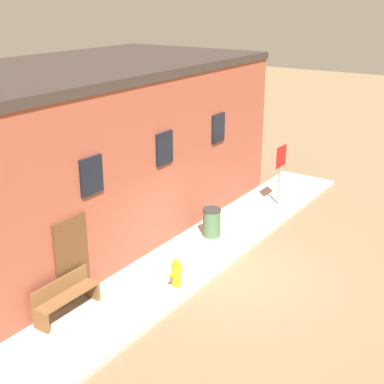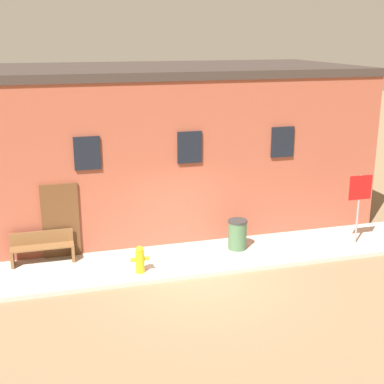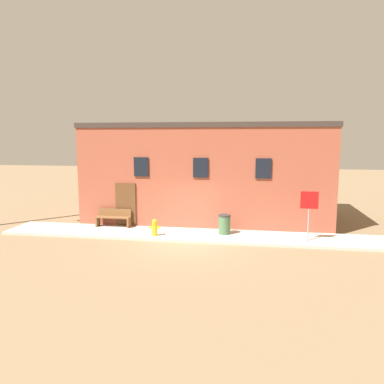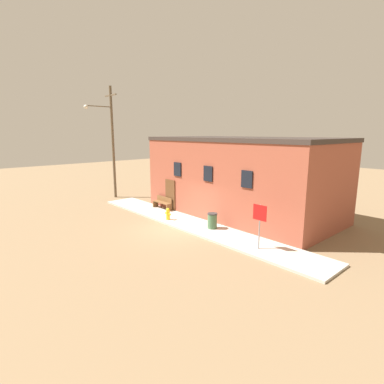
{
  "view_description": "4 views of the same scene",
  "coord_description": "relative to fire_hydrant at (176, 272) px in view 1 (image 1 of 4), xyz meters",
  "views": [
    {
      "loc": [
        -10.99,
        -6.33,
        6.93
      ],
      "look_at": [
        0.1,
        1.1,
        2.0
      ],
      "focal_mm": 50.0,
      "sensor_mm": 36.0,
      "label": 1
    },
    {
      "loc": [
        -3.61,
        -12.05,
        6.05
      ],
      "look_at": [
        0.1,
        1.1,
        2.0
      ],
      "focal_mm": 50.0,
      "sensor_mm": 36.0,
      "label": 2
    },
    {
      "loc": [
        2.76,
        -14.89,
        4.34
      ],
      "look_at": [
        0.1,
        1.1,
        2.0
      ],
      "focal_mm": 35.0,
      "sensor_mm": 36.0,
      "label": 3
    },
    {
      "loc": [
        12.68,
        -10.15,
        5.37
      ],
      "look_at": [
        0.1,
        1.1,
        2.0
      ],
      "focal_mm": 28.0,
      "sensor_mm": 36.0,
      "label": 4
    }
  ],
  "objects": [
    {
      "name": "fire_hydrant",
      "position": [
        0.0,
        0.0,
        0.0
      ],
      "size": [
        0.49,
        0.23,
        0.74
      ],
      "color": "gold",
      "rests_on": "sidewalk"
    },
    {
      "name": "ground_plane",
      "position": [
        1.46,
        -0.52,
        -0.48
      ],
      "size": [
        80.0,
        80.0,
        0.0
      ],
      "primitive_type": "plane",
      "color": "#846B4C"
    },
    {
      "name": "sidewalk",
      "position": [
        1.46,
        0.58,
        -0.42
      ],
      "size": [
        16.98,
        2.19,
        0.12
      ],
      "color": "#BCB7AD",
      "rests_on": "ground"
    },
    {
      "name": "stop_sign",
      "position": [
        6.49,
        0.27,
        1.09
      ],
      "size": [
        0.71,
        0.06,
        2.07
      ],
      "color": "gray",
      "rests_on": "sidewalk"
    },
    {
      "name": "brick_building",
      "position": [
        1.78,
        4.69,
        2.05
      ],
      "size": [
        12.3,
        6.15,
        5.07
      ],
      "color": "#9E4C38",
      "rests_on": "ground"
    },
    {
      "name": "trash_bin",
      "position": [
        2.98,
        0.82,
        0.07
      ],
      "size": [
        0.55,
        0.55,
        0.87
      ],
      "color": "#426642",
      "rests_on": "sidewalk"
    },
    {
      "name": "bench",
      "position": [
        -2.41,
        1.37,
        0.06
      ],
      "size": [
        1.66,
        0.44,
        0.84
      ],
      "color": "brown",
      "rests_on": "sidewalk"
    }
  ]
}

